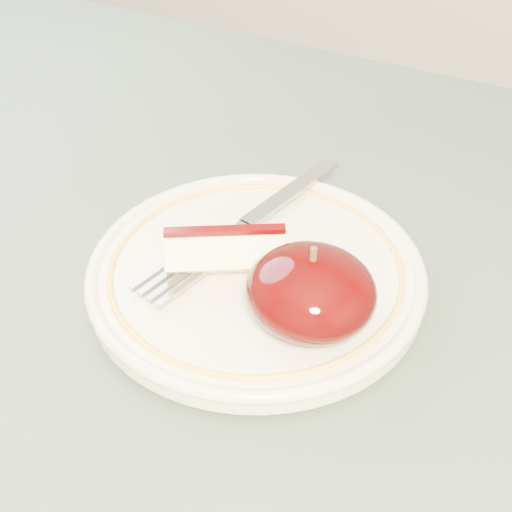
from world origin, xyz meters
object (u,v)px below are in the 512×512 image
at_px(apple_half, 311,292).
at_px(table, 79,401).
at_px(fork, 244,226).
at_px(plate, 256,273).

bearing_deg(apple_half, table, -161.89).
relative_size(apple_half, fork, 0.38).
bearing_deg(apple_half, plate, 150.42).
height_order(plate, fork, fork).
bearing_deg(plate, table, -142.37).
xyz_separation_m(plate, apple_half, (0.05, -0.03, 0.03)).
distance_m(plate, fork, 0.04).
bearing_deg(plate, apple_half, -29.58).
height_order(table, apple_half, apple_half).
bearing_deg(apple_half, fork, 142.00).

